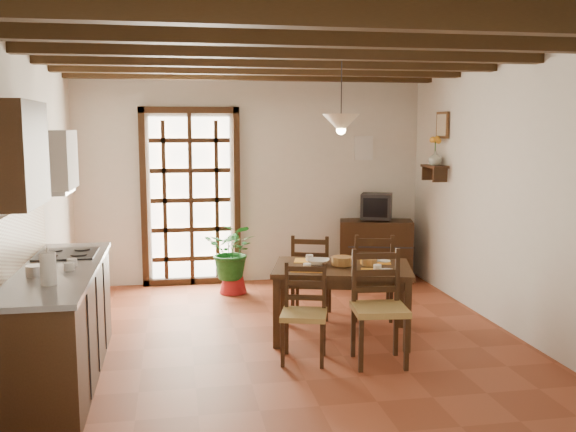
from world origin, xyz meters
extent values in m
plane|color=brown|center=(0.00, 0.00, 0.00)|extent=(5.00, 5.00, 0.00)
cube|color=silver|center=(0.00, 2.50, 1.40)|extent=(4.50, 0.02, 2.80)
cube|color=silver|center=(0.00, -2.50, 1.40)|extent=(4.50, 0.02, 2.80)
cube|color=silver|center=(-2.25, 0.00, 1.40)|extent=(0.02, 5.00, 2.80)
cube|color=silver|center=(2.25, 0.00, 1.40)|extent=(0.02, 5.00, 2.80)
cube|color=white|center=(0.00, 0.00, 2.80)|extent=(4.50, 5.00, 0.02)
cube|color=black|center=(0.00, -2.10, 2.69)|extent=(4.50, 0.14, 0.20)
cube|color=black|center=(0.00, -1.26, 2.69)|extent=(4.50, 0.14, 0.20)
cube|color=black|center=(0.00, -0.42, 2.69)|extent=(4.50, 0.14, 0.20)
cube|color=black|center=(0.00, 0.42, 2.69)|extent=(4.50, 0.14, 0.20)
cube|color=black|center=(0.00, 1.26, 2.69)|extent=(4.50, 0.14, 0.20)
cube|color=black|center=(0.00, 2.10, 2.69)|extent=(4.50, 0.14, 0.20)
cube|color=white|center=(-0.80, 2.49, 1.10)|extent=(1.01, 0.02, 2.11)
cube|color=black|center=(-0.80, 2.44, 2.24)|extent=(1.26, 0.10, 0.08)
cube|color=black|center=(-1.39, 2.44, 1.10)|extent=(0.08, 0.10, 2.28)
cube|color=black|center=(-0.21, 2.44, 1.10)|extent=(0.08, 0.10, 2.28)
cube|color=black|center=(-0.80, 2.42, 1.10)|extent=(1.01, 0.03, 2.02)
cube|color=black|center=(-1.95, -0.60, 0.44)|extent=(0.60, 2.20, 0.88)
cube|color=slate|center=(-1.95, -0.60, 0.90)|extent=(0.64, 2.25, 0.04)
cube|color=tan|center=(-2.23, -0.60, 1.13)|extent=(0.02, 2.20, 0.50)
cube|color=black|center=(-2.08, -1.30, 1.85)|extent=(0.35, 0.80, 0.70)
cube|color=white|center=(-2.05, -0.05, 1.75)|extent=(0.38, 0.60, 0.50)
cube|color=silver|center=(-2.05, -0.05, 1.48)|extent=(0.32, 0.55, 0.04)
cube|color=black|center=(-1.95, -0.05, 0.93)|extent=(0.50, 0.55, 0.02)
cylinder|color=white|center=(-1.90, -1.15, 1.03)|extent=(0.11, 0.11, 0.24)
cylinder|color=silver|center=(-2.05, -0.85, 0.95)|extent=(0.14, 0.14, 0.10)
cube|color=#372111|center=(0.56, 0.02, 0.68)|extent=(1.47, 1.14, 0.05)
cube|color=#372111|center=(0.56, 0.02, 0.61)|extent=(1.32, 1.03, 0.09)
cube|color=#372111|center=(1.23, 0.22, 0.33)|extent=(0.08, 0.08, 0.66)
cube|color=#372111|center=(0.08, 0.53, 0.33)|extent=(0.08, 0.08, 0.66)
cube|color=#372111|center=(1.04, -0.48, 0.33)|extent=(0.08, 0.08, 0.66)
cube|color=#372111|center=(-0.11, -0.17, 0.33)|extent=(0.08, 0.08, 0.66)
cube|color=#A48545|center=(0.07, -0.54, 0.42)|extent=(0.48, 0.46, 0.05)
cube|color=black|center=(0.11, -0.39, 0.63)|extent=(0.38, 0.14, 0.43)
cube|color=black|center=(0.07, -0.54, 0.21)|extent=(0.45, 0.44, 0.42)
cube|color=#A48545|center=(0.70, -0.71, 0.48)|extent=(0.49, 0.47, 0.05)
cube|color=black|center=(0.72, -0.53, 0.73)|extent=(0.45, 0.08, 0.49)
cube|color=black|center=(0.70, -0.71, 0.24)|extent=(0.47, 0.45, 0.48)
cube|color=#A48545|center=(0.42, 0.76, 0.45)|extent=(0.52, 0.51, 0.05)
cube|color=black|center=(0.37, 0.60, 0.68)|extent=(0.41, 0.17, 0.46)
cube|color=black|center=(0.42, 0.76, 0.22)|extent=(0.50, 0.49, 0.45)
cube|color=#A48545|center=(1.05, 0.59, 0.46)|extent=(0.51, 0.49, 0.05)
cube|color=black|center=(1.01, 0.43, 0.69)|extent=(0.42, 0.13, 0.47)
cube|color=black|center=(1.05, 0.59, 0.23)|extent=(0.49, 0.47, 0.46)
cube|color=orange|center=(0.24, -0.18, 0.66)|extent=(0.30, 0.22, 0.01)
cube|color=orange|center=(0.89, -0.18, 0.66)|extent=(0.30, 0.22, 0.01)
cube|color=orange|center=(0.24, 0.23, 0.66)|extent=(0.30, 0.22, 0.01)
cube|color=orange|center=(0.89, 0.23, 0.66)|extent=(0.30, 0.22, 0.01)
cylinder|color=olive|center=(0.56, 0.02, 0.70)|extent=(0.20, 0.20, 0.08)
imported|color=white|center=(0.35, 0.13, 0.73)|extent=(0.29, 0.29, 0.05)
cube|color=black|center=(1.61, 2.23, 0.40)|extent=(1.03, 0.66, 0.81)
cube|color=black|center=(1.61, 2.23, 1.00)|extent=(0.49, 0.47, 0.33)
cube|color=black|center=(1.61, 2.05, 1.00)|extent=(0.30, 0.14, 0.25)
cube|color=white|center=(1.50, 2.48, 1.75)|extent=(0.25, 0.03, 0.32)
cone|color=maroon|center=(-0.32, 1.87, 0.11)|extent=(0.34, 0.34, 0.20)
imported|color=#144C19|center=(-0.32, 1.87, 0.57)|extent=(2.02, 1.89, 1.81)
cube|color=black|center=(2.14, 1.60, 1.55)|extent=(0.20, 0.42, 0.03)
cube|color=black|center=(2.14, 1.43, 1.46)|extent=(0.18, 0.03, 0.18)
cube|color=black|center=(2.14, 1.77, 1.46)|extent=(0.18, 0.03, 0.18)
imported|color=#B2BFB2|center=(2.14, 1.60, 1.65)|extent=(0.15, 0.15, 0.15)
sphere|color=orange|center=(2.14, 1.60, 1.86)|extent=(0.14, 0.14, 0.14)
cylinder|color=#144C19|center=(2.14, 1.60, 1.71)|extent=(0.01, 0.01, 0.28)
cube|color=brown|center=(2.23, 1.60, 2.05)|extent=(0.03, 0.32, 0.32)
cube|color=#C3B292|center=(2.21, 1.60, 2.05)|extent=(0.01, 0.26, 0.26)
cylinder|color=black|center=(0.56, 0.12, 2.45)|extent=(0.01, 0.01, 0.70)
cone|color=#FBEBCA|center=(0.56, 0.12, 2.08)|extent=(0.36, 0.36, 0.14)
sphere|color=#FFD88C|center=(0.56, 0.12, 2.00)|extent=(0.09, 0.09, 0.09)
camera|label=1|loc=(-1.01, -5.81, 2.03)|focal=40.00mm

